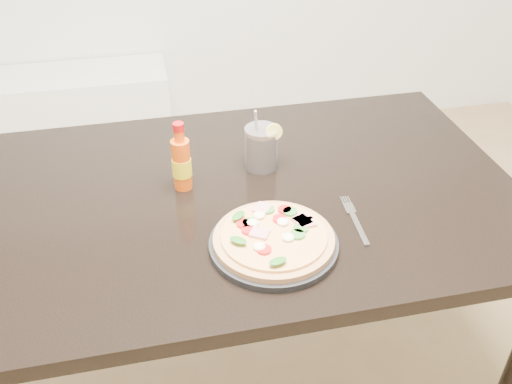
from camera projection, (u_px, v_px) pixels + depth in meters
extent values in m
cube|color=black|center=(246.00, 197.00, 1.47)|extent=(1.40, 0.90, 0.04)
cylinder|color=black|center=(34.00, 246.00, 1.88)|extent=(0.06, 0.06, 0.71)
cylinder|color=black|center=(395.00, 198.00, 2.11)|extent=(0.06, 0.06, 0.71)
cylinder|color=black|center=(274.00, 244.00, 1.27)|extent=(0.29, 0.29, 0.02)
cylinder|color=tan|center=(274.00, 239.00, 1.26)|extent=(0.27, 0.27, 0.01)
cylinder|color=#E6AC64|center=(274.00, 235.00, 1.26)|extent=(0.24, 0.24, 0.01)
cube|color=pink|center=(260.00, 233.00, 1.25)|extent=(0.05, 0.05, 0.01)
cube|color=pink|center=(302.00, 221.00, 1.29)|extent=(0.05, 0.05, 0.01)
cube|color=pink|center=(302.00, 219.00, 1.30)|extent=(0.05, 0.05, 0.01)
cube|color=pink|center=(306.00, 223.00, 1.28)|extent=(0.04, 0.04, 0.01)
cube|color=pink|center=(262.00, 209.00, 1.33)|extent=(0.05, 0.05, 0.01)
cylinder|color=red|center=(248.00, 230.00, 1.26)|extent=(0.03, 0.03, 0.01)
cylinder|color=red|center=(280.00, 219.00, 1.30)|extent=(0.03, 0.03, 0.01)
cylinder|color=red|center=(243.00, 224.00, 1.28)|extent=(0.03, 0.03, 0.01)
cylinder|color=red|center=(285.00, 210.00, 1.33)|extent=(0.03, 0.03, 0.01)
cylinder|color=red|center=(264.00, 250.00, 1.21)|extent=(0.03, 0.03, 0.01)
cylinder|color=#37832B|center=(297.00, 235.00, 1.25)|extent=(0.03, 0.03, 0.01)
cylinder|color=#37832B|center=(290.00, 212.00, 1.32)|extent=(0.03, 0.03, 0.01)
cylinder|color=#37832B|center=(301.00, 229.00, 1.27)|extent=(0.03, 0.03, 0.01)
cylinder|color=#37832B|center=(267.00, 209.00, 1.33)|extent=(0.03, 0.03, 0.01)
cylinder|color=#37832B|center=(250.00, 223.00, 1.28)|extent=(0.03, 0.03, 0.01)
ellipsoid|color=white|center=(253.00, 223.00, 1.28)|extent=(0.03, 0.03, 0.01)
ellipsoid|color=white|center=(259.00, 247.00, 1.22)|extent=(0.03, 0.03, 0.01)
ellipsoid|color=white|center=(288.00, 237.00, 1.24)|extent=(0.03, 0.03, 0.01)
ellipsoid|color=white|center=(283.00, 222.00, 1.29)|extent=(0.03, 0.03, 0.01)
ellipsoid|color=white|center=(259.00, 215.00, 1.31)|extent=(0.03, 0.03, 0.01)
ellipsoid|color=#226E1A|center=(238.00, 240.00, 1.23)|extent=(0.04, 0.04, 0.00)
ellipsoid|color=#226E1A|center=(278.00, 261.00, 1.17)|extent=(0.04, 0.03, 0.00)
ellipsoid|color=#226E1A|center=(238.00, 215.00, 1.30)|extent=(0.04, 0.04, 0.00)
cylinder|color=#E6500D|center=(182.00, 165.00, 1.43)|extent=(0.06, 0.06, 0.14)
cylinder|color=yellow|center=(182.00, 167.00, 1.44)|extent=(0.05, 0.05, 0.05)
cylinder|color=#E6500D|center=(179.00, 136.00, 1.38)|extent=(0.03, 0.03, 0.03)
cylinder|color=red|center=(178.00, 127.00, 1.37)|extent=(0.03, 0.03, 0.02)
cylinder|color=black|center=(261.00, 150.00, 1.52)|extent=(0.08, 0.08, 0.10)
cylinder|color=silver|center=(261.00, 148.00, 1.52)|extent=(0.09, 0.09, 0.12)
cylinder|color=#F2E059|center=(274.00, 132.00, 1.48)|extent=(0.04, 0.01, 0.04)
cylinder|color=#B2B2B7|center=(257.00, 135.00, 1.51)|extent=(0.03, 0.06, 0.17)
cube|color=silver|center=(359.00, 229.00, 1.33)|extent=(0.02, 0.12, 0.00)
cube|color=silver|center=(349.00, 208.00, 1.39)|extent=(0.03, 0.04, 0.00)
cube|color=silver|center=(342.00, 201.00, 1.42)|extent=(0.01, 0.03, 0.00)
cube|color=silver|center=(344.00, 201.00, 1.42)|extent=(0.01, 0.03, 0.00)
cube|color=silver|center=(347.00, 200.00, 1.42)|extent=(0.01, 0.03, 0.00)
cube|color=silver|center=(349.00, 200.00, 1.42)|extent=(0.01, 0.03, 0.00)
cube|color=white|center=(25.00, 126.00, 2.77)|extent=(1.40, 0.34, 0.50)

